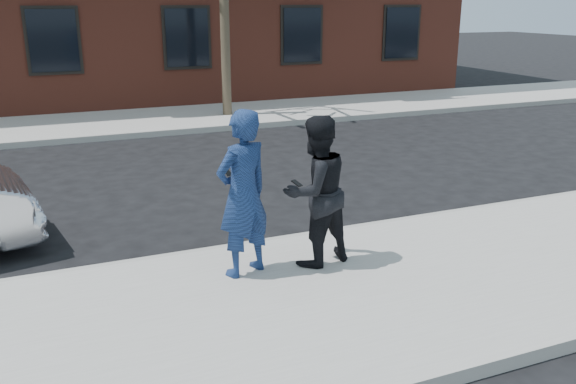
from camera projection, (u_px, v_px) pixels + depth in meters
name	position (u px, v px, depth m)	size (l,w,h in m)	color
ground	(127.00, 335.00, 6.20)	(100.00, 100.00, 0.00)	black
near_sidewalk	(130.00, 341.00, 5.95)	(50.00, 3.50, 0.15)	#9C9893
near_curb	(107.00, 270.00, 7.54)	(50.00, 0.10, 0.15)	#999691
far_sidewalk	(61.00, 127.00, 16.08)	(50.00, 3.50, 0.15)	#9C9893
far_curb	(66.00, 141.00, 14.49)	(50.00, 0.10, 0.15)	#999691
man_hoodie	(243.00, 194.00, 7.00)	(0.84, 0.70, 1.97)	navy
man_peacoat	(316.00, 191.00, 7.30)	(1.03, 0.88, 1.84)	black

